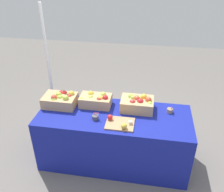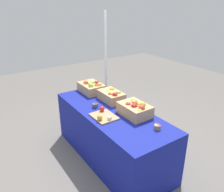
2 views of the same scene
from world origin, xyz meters
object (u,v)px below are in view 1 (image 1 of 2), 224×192
Objects in this scene: cutting_board_front at (120,123)px; tent_pole at (50,72)px; apple_crate_left at (60,100)px; apple_crate_right at (138,103)px; apple_crate_middle at (96,100)px; sample_bowl_mid at (170,110)px; sample_bowl_near at (95,117)px.

cutting_board_front is 1.39m from tent_pole.
apple_crate_right is at bearing 3.79° from apple_crate_left.
apple_crate_right is at bearing -0.04° from apple_crate_middle.
tent_pole is (-1.73, 0.41, 0.20)m from sample_bowl_mid.
tent_pole reaches higher than apple_crate_right.
tent_pole is (-1.32, 0.41, 0.14)m from apple_crate_right.
sample_bowl_mid is at bearing 31.24° from cutting_board_front.
apple_crate_middle is 0.54m from apple_crate_right.
cutting_board_front is at bearing -10.60° from sample_bowl_near.
cutting_board_front is 0.17× the size of tent_pole.
apple_crate_right is (1.00, 0.07, 0.01)m from apple_crate_left.
apple_crate_right is at bearing 63.65° from cutting_board_front.
tent_pole reaches higher than sample_bowl_mid.
apple_crate_middle is 1.22× the size of cutting_board_front.
apple_crate_left is 1.03× the size of apple_crate_right.
apple_crate_right is 3.94× the size of sample_bowl_mid.
apple_crate_right is 1.24× the size of cutting_board_front.
cutting_board_front is 3.13× the size of sample_bowl_near.
sample_bowl_mid is at bearing -0.60° from apple_crate_right.
apple_crate_left is 0.87m from cutting_board_front.
sample_bowl_near is 1.02× the size of sample_bowl_mid.
apple_crate_left is 4.06× the size of sample_bowl_mid.
apple_crate_left is at bearing 160.23° from cutting_board_front.
apple_crate_middle is 0.51m from cutting_board_front.
apple_crate_left reaches higher than apple_crate_middle.
apple_crate_right reaches higher than sample_bowl_mid.
apple_crate_right is 1.39m from tent_pole.
sample_bowl_mid is 1.79m from tent_pole.
sample_bowl_near reaches higher than sample_bowl_mid.
apple_crate_right is 0.57m from sample_bowl_near.
apple_crate_middle is at bearing 101.38° from sample_bowl_near.
apple_crate_right is at bearing 32.42° from sample_bowl_near.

